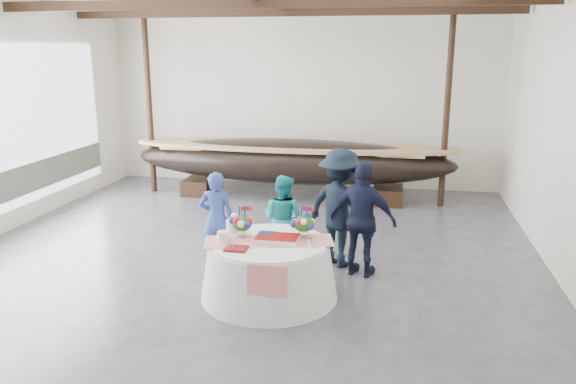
# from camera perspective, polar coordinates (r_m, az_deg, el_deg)

# --- Properties ---
(floor) EXTENTS (10.00, 12.00, 0.01)m
(floor) POSITION_cam_1_polar(r_m,az_deg,el_deg) (9.36, -5.01, -7.60)
(floor) COLOR #3D3D42
(floor) RESTS_ON ground
(wall_back) EXTENTS (10.00, 0.02, 4.50)m
(wall_back) POSITION_cam_1_polar(r_m,az_deg,el_deg) (14.59, 1.41, 9.48)
(wall_back) COLOR silver
(wall_back) RESTS_ON ground
(pavilion_structure) EXTENTS (9.80, 11.76, 4.50)m
(pavilion_structure) POSITION_cam_1_polar(r_m,az_deg,el_deg) (9.45, -4.20, 17.42)
(pavilion_structure) COLOR black
(pavilion_structure) RESTS_ON ground
(open_bay) EXTENTS (0.03, 7.00, 3.20)m
(open_bay) POSITION_cam_1_polar(r_m,az_deg,el_deg) (12.04, -27.14, 4.83)
(open_bay) COLOR silver
(open_bay) RESTS_ON ground
(longboat_display) EXTENTS (7.68, 1.54, 1.44)m
(longboat_display) POSITION_cam_1_polar(r_m,az_deg,el_deg) (13.29, 0.27, 3.20)
(longboat_display) COLOR black
(longboat_display) RESTS_ON ground
(banquet_table) EXTENTS (1.97, 1.97, 0.84)m
(banquet_table) POSITION_cam_1_polar(r_m,az_deg,el_deg) (8.14, -1.93, -7.83)
(banquet_table) COLOR silver
(banquet_table) RESTS_ON ground
(tabletop_items) EXTENTS (1.90, 1.03, 0.40)m
(tabletop_items) POSITION_cam_1_polar(r_m,az_deg,el_deg) (8.08, -2.00, -3.71)
(tabletop_items) COLOR red
(tabletop_items) RESTS_ON banquet_table
(guest_woman_blue) EXTENTS (0.62, 0.45, 1.58)m
(guest_woman_blue) POSITION_cam_1_polar(r_m,az_deg,el_deg) (9.26, -7.25, -2.73)
(guest_woman_blue) COLOR navy
(guest_woman_blue) RESTS_ON ground
(guest_woman_teal) EXTENTS (0.88, 0.78, 1.49)m
(guest_woman_teal) POSITION_cam_1_polar(r_m,az_deg,el_deg) (9.36, -0.50, -2.71)
(guest_woman_teal) COLOR teal
(guest_woman_teal) RESTS_ON ground
(guest_man_left) EXTENTS (1.45, 1.28, 1.95)m
(guest_man_left) POSITION_cam_1_polar(r_m,az_deg,el_deg) (9.18, 5.32, -1.63)
(guest_man_left) COLOR black
(guest_man_left) RESTS_ON ground
(guest_man_right) EXTENTS (1.15, 0.73, 1.83)m
(guest_man_right) POSITION_cam_1_polar(r_m,az_deg,el_deg) (8.80, 7.61, -2.82)
(guest_man_right) COLOR black
(guest_man_right) RESTS_ON ground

